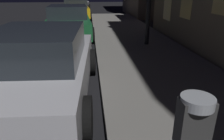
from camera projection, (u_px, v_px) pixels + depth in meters
name	position (u px, v px, depth m)	size (l,w,h in m)	color
car_silver	(41.00, 66.00, 4.02)	(2.18, 4.20, 1.43)	#B7B7BF
car_green	(69.00, 22.00, 9.64)	(2.30, 4.64, 1.43)	#19592D
car_yellow_cab	(76.00, 10.00, 15.65)	(2.26, 4.16, 1.43)	gold
car_white	(80.00, 4.00, 21.91)	(2.18, 4.10, 1.43)	silver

